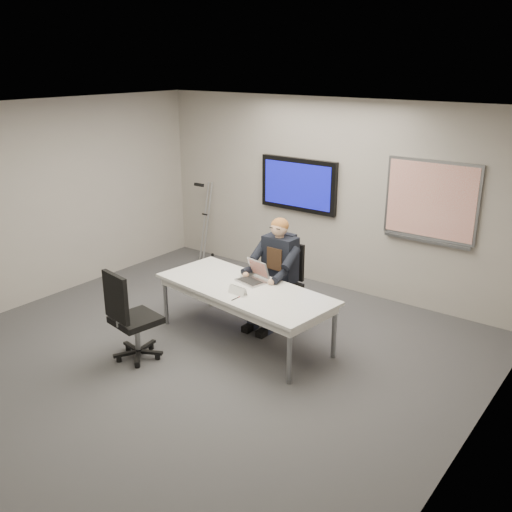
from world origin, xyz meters
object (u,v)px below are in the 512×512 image
Objects in this scene: conference_table at (245,293)px; office_chair_near at (133,332)px; seated_person at (272,284)px; office_chair_far at (283,295)px; laptop at (254,276)px.

office_chair_near is at bearing -115.31° from conference_table.
office_chair_near is (-0.72, -1.15, -0.28)m from conference_table.
conference_table is at bearing -90.26° from seated_person.
office_chair_far is 0.92× the size of office_chair_near.
office_chair_far reaches higher than laptop.
office_chair_near reaches higher than office_chair_far.
seated_person is at bearing 96.05° from conference_table.
seated_person is at bearing 93.76° from laptop.
office_chair_near is 2.80× the size of laptop.
laptop is at bearing -93.14° from office_chair_far.
conference_table is 1.68× the size of seated_person.
laptop is at bearing -98.16° from seated_person.
office_chair_far is 0.72× the size of seated_person.
office_chair_near is 1.61m from laptop.
office_chair_far is at bearing -100.84° from office_chair_near.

